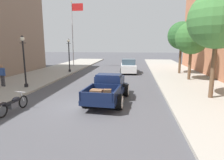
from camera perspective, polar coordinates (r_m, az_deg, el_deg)
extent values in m
plane|color=#47474C|center=(10.68, -7.75, -7.69)|extent=(140.00, 140.00, 0.00)
cube|color=#0F1938|center=(11.34, -1.27, -3.67)|extent=(2.13, 5.02, 0.24)
cube|color=#0F1938|center=(11.55, -0.90, -0.75)|extent=(1.64, 1.22, 0.80)
cube|color=#0F1938|center=(11.42, -0.96, 1.46)|extent=(1.50, 1.04, 0.12)
cube|color=#3D4C5B|center=(12.07, -0.31, 0.52)|extent=(1.33, 0.14, 0.44)
cube|color=#0F1938|center=(12.83, 0.37, -0.24)|extent=(1.43, 1.60, 0.52)
cube|color=silver|center=(13.60, 1.03, 0.30)|extent=(0.69, 0.15, 0.47)
cube|color=#0F1938|center=(9.99, -3.08, -4.83)|extent=(1.85, 2.22, 0.04)
cube|color=#0F1938|center=(10.16, -7.52, -3.36)|extent=(0.24, 2.10, 0.44)
cube|color=#0F1938|center=(9.76, 1.52, -3.85)|extent=(0.24, 2.10, 0.44)
cube|color=#0F1938|center=(8.99, -4.74, -5.16)|extent=(1.62, 0.20, 0.44)
cube|color=#0F1938|center=(10.88, -1.74, -2.33)|extent=(1.62, 0.20, 0.44)
cylinder|color=black|center=(12.85, -3.83, -2.61)|extent=(0.42, 0.83, 0.80)
cylinder|color=silver|center=(12.90, -4.62, -2.57)|extent=(0.06, 0.65, 0.66)
cylinder|color=silver|center=(12.91, -4.67, -2.57)|extent=(0.04, 0.24, 0.24)
cylinder|color=black|center=(12.50, 4.14, -2.99)|extent=(0.42, 0.83, 0.80)
cylinder|color=silver|center=(12.48, 4.98, -3.03)|extent=(0.06, 0.65, 0.66)
cylinder|color=silver|center=(12.48, 5.02, -3.03)|extent=(0.04, 0.24, 0.24)
cylinder|color=black|center=(10.37, -7.82, -5.94)|extent=(0.42, 0.83, 0.80)
cylinder|color=silver|center=(10.43, -8.78, -5.87)|extent=(0.06, 0.65, 0.66)
cylinder|color=silver|center=(10.43, -8.83, -5.87)|extent=(0.04, 0.24, 0.24)
cylinder|color=black|center=(9.93, 2.06, -6.59)|extent=(0.42, 0.83, 0.80)
cylinder|color=silver|center=(9.90, 3.12, -6.65)|extent=(0.06, 0.65, 0.66)
cylinder|color=silver|center=(9.90, 3.18, -6.66)|extent=(0.04, 0.24, 0.24)
cube|color=brown|center=(9.65, -4.66, -4.05)|extent=(0.63, 0.48, 0.40)
cube|color=#3D2D1E|center=(9.65, -4.66, -4.05)|extent=(0.62, 0.10, 0.42)
cube|color=brown|center=(10.18, -1.46, -3.60)|extent=(0.45, 0.34, 0.28)
torus|color=black|center=(11.24, -25.02, -5.90)|extent=(0.14, 0.67, 0.67)
torus|color=black|center=(10.20, -30.07, -7.98)|extent=(0.14, 0.67, 0.67)
cube|color=#4C4C51|center=(10.66, -27.62, -6.71)|extent=(0.28, 0.46, 0.28)
ellipsoid|color=black|center=(10.78, -26.86, -5.19)|extent=(0.31, 0.54, 0.24)
cube|color=black|center=(10.44, -28.58, -6.29)|extent=(0.28, 0.58, 0.10)
cylinder|color=silver|center=(11.12, -25.34, -4.50)|extent=(0.08, 0.26, 0.58)
cylinder|color=silver|center=(10.96, -25.84, -3.23)|extent=(0.62, 0.10, 0.04)
cube|color=black|center=(10.11, -30.24, -6.26)|extent=(0.22, 0.42, 0.06)
cube|color=silver|center=(22.82, 4.93, 3.73)|extent=(1.99, 4.40, 0.80)
cube|color=#384C5B|center=(22.59, 4.96, 5.50)|extent=(1.65, 2.09, 0.64)
cylinder|color=black|center=(24.13, 2.88, 3.46)|extent=(0.26, 0.67, 0.66)
cylinder|color=black|center=(24.16, 6.81, 3.41)|extent=(0.26, 0.67, 0.66)
cylinder|color=black|center=(21.57, 2.80, 2.61)|extent=(0.26, 0.67, 0.66)
cylinder|color=black|center=(21.61, 7.18, 2.55)|extent=(0.26, 0.67, 0.66)
cylinder|color=#333338|center=(16.91, -30.13, -0.21)|extent=(0.14, 0.14, 0.86)
cylinder|color=#333338|center=(16.80, -29.64, -0.22)|extent=(0.14, 0.14, 0.86)
cube|color=#2D4C93|center=(16.75, -30.11, 2.17)|extent=(0.36, 0.22, 0.56)
cylinder|color=#2D4C93|center=(16.62, -29.49, 2.07)|extent=(0.09, 0.09, 0.54)
sphere|color=#9E7051|center=(16.71, -30.23, 3.52)|extent=(0.22, 0.22, 0.22)
cylinder|color=black|center=(15.87, -24.30, -1.48)|extent=(0.28, 0.28, 0.24)
cylinder|color=black|center=(15.62, -24.79, 4.70)|extent=(0.12, 0.12, 3.20)
cylinder|color=black|center=(15.57, -25.21, 10.01)|extent=(0.50, 0.04, 0.04)
sphere|color=silver|center=(15.57, -25.30, 11.15)|extent=(0.32, 0.32, 0.32)
cone|color=black|center=(15.58, -25.35, 11.81)|extent=(0.24, 0.24, 0.14)
cylinder|color=black|center=(23.13, -12.55, 2.76)|extent=(0.28, 0.28, 0.24)
cylinder|color=black|center=(22.96, -12.72, 7.01)|extent=(0.12, 0.12, 3.20)
cylinder|color=black|center=(22.92, -12.87, 10.63)|extent=(0.50, 0.04, 0.04)
sphere|color=silver|center=(22.92, -12.90, 11.40)|extent=(0.32, 0.32, 0.32)
cone|color=black|center=(22.93, -12.92, 11.85)|extent=(0.24, 0.24, 0.14)
cylinder|color=#B2B2B7|center=(28.93, -11.72, 13.02)|extent=(0.12, 0.12, 9.00)
sphere|color=gold|center=(29.49, -12.08, 21.94)|extent=(0.16, 0.16, 0.16)
cube|color=red|center=(29.09, -10.31, 20.70)|extent=(1.60, 0.03, 1.00)
cylinder|color=brown|center=(12.81, 27.98, 2.56)|extent=(0.26, 0.26, 3.33)
sphere|color=#3D7538|center=(12.79, 29.16, 15.60)|extent=(3.34, 3.34, 3.34)
cylinder|color=brown|center=(18.78, 22.26, 4.17)|extent=(0.26, 0.26, 2.66)
sphere|color=#33662D|center=(18.70, 22.79, 11.55)|extent=(2.90, 2.90, 2.90)
cylinder|color=brown|center=(22.59, 19.71, 5.75)|extent=(0.26, 0.26, 3.01)
sphere|color=#285628|center=(22.55, 20.14, 12.41)|extent=(3.00, 3.00, 3.00)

